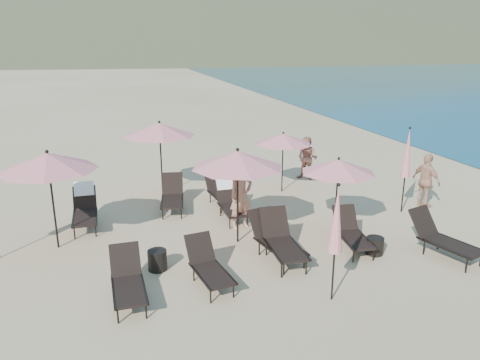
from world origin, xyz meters
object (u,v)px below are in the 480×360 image
object	(u,v)px
lounger_4	(352,232)
lounger_5	(443,237)
beachgoer_a	(241,195)
umbrella_open_1	(238,159)
lounger_6	(85,208)
umbrella_closed_1	(407,154)
lounger_9	(220,191)
umbrella_open_0	(48,162)
umbrella_open_4	(283,139)
lounger_7	(172,195)
umbrella_closed_0	(337,220)
side_table_0	(157,260)
side_table_1	(375,246)
beachgoer_c	(426,181)
beachgoer_b	(307,159)
lounger_0	(128,280)
lounger_8	(230,201)
lounger_2	(275,239)
umbrella_open_3	(160,129)
umbrella_open_2	(338,166)
lounger_3	(282,240)
lounger_1	(208,265)

from	to	relation	value
lounger_4	lounger_5	bearing A→B (deg)	-21.04
lounger_5	beachgoer_a	size ratio (longest dim) A/B	1.01
lounger_5	umbrella_open_1	world-z (taller)	umbrella_open_1
lounger_6	umbrella_closed_1	bearing A→B (deg)	-9.64
lounger_9	umbrella_open_0	distance (m)	5.42
lounger_5	umbrella_open_4	distance (m)	6.21
lounger_7	lounger_9	bearing A→B (deg)	12.85
umbrella_open_1	umbrella_closed_0	distance (m)	3.43
umbrella_open_4	side_table_0	bearing A→B (deg)	-136.52
side_table_1	beachgoer_c	xyz separation A→B (m)	(3.28, 2.50, 0.63)
umbrella_open_1	side_table_1	bearing A→B (deg)	-28.51
umbrella_closed_1	beachgoer_b	xyz separation A→B (m)	(-1.37, 3.94, -1.02)
lounger_0	beachgoer_a	distance (m)	4.43
umbrella_open_1	umbrella_closed_0	bearing A→B (deg)	-71.95
umbrella_open_1	lounger_8	bearing A→B (deg)	81.07
lounger_0	side_table_1	distance (m)	5.92
lounger_2	beachgoer_b	size ratio (longest dim) A/B	1.16
lounger_2	side_table_1	world-z (taller)	lounger_2
beachgoer_a	beachgoer_b	xyz separation A→B (m)	(3.66, 3.74, -0.15)
lounger_0	lounger_9	bearing A→B (deg)	56.68
beachgoer_b	beachgoer_c	bearing A→B (deg)	-13.71
beachgoer_a	umbrella_open_3	bearing A→B (deg)	100.27
lounger_4	umbrella_open_2	size ratio (longest dim) A/B	0.79
side_table_0	lounger_4	bearing A→B (deg)	-2.54
lounger_0	lounger_4	xyz separation A→B (m)	(5.52, 0.92, -0.01)
umbrella_open_3	beachgoer_a	world-z (taller)	umbrella_open_3
umbrella_open_2	beachgoer_c	bearing A→B (deg)	16.34
lounger_4	lounger_6	bearing A→B (deg)	159.10
lounger_3	umbrella_open_1	xyz separation A→B (m)	(-0.73, 1.25, 1.71)
umbrella_open_1	beachgoer_b	distance (m)	6.29
umbrella_open_3	umbrella_closed_0	xyz separation A→B (m)	(2.43, -7.62, -0.50)
lounger_0	umbrella_open_2	distance (m)	6.04
lounger_8	lounger_9	bearing A→B (deg)	89.66
lounger_5	lounger_9	bearing A→B (deg)	113.32
umbrella_open_4	beachgoer_c	size ratio (longest dim) A/B	1.22
side_table_0	beachgoer_a	distance (m)	3.22
lounger_5	lounger_3	bearing A→B (deg)	149.75
side_table_0	beachgoer_c	size ratio (longest dim) A/B	0.28
lounger_2	lounger_9	xyz separation A→B (m)	(-0.34, 4.02, -0.03)
lounger_2	umbrella_closed_0	size ratio (longest dim) A/B	0.76
lounger_1	beachgoer_c	size ratio (longest dim) A/B	0.98
lounger_5	umbrella_open_1	size ratio (longest dim) A/B	0.77
lounger_7	side_table_1	xyz separation A→B (m)	(4.28, -4.47, -0.25)
lounger_0	beachgoer_b	size ratio (longest dim) A/B	1.04
umbrella_open_2	beachgoer_a	xyz separation A→B (m)	(-2.32, 1.09, -0.92)
lounger_3	side_table_0	xyz separation A→B (m)	(-2.90, 0.28, -0.26)
umbrella_open_3	umbrella_open_2	bearing A→B (deg)	-48.66
umbrella_open_0	side_table_0	bearing A→B (deg)	-39.94
umbrella_closed_1	lounger_5	bearing A→B (deg)	-107.07
lounger_0	lounger_1	world-z (taller)	lounger_0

